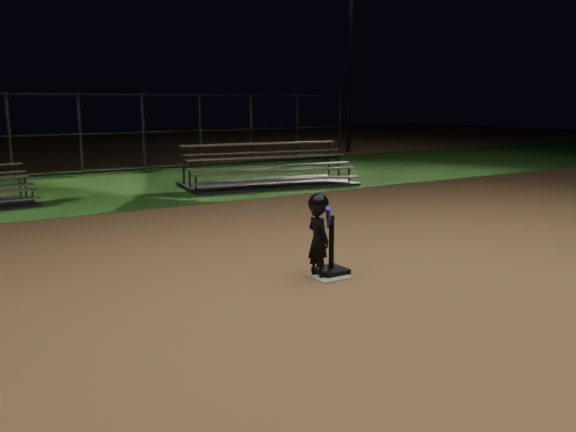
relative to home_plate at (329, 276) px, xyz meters
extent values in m
plane|color=#AB7D4D|center=(0.00, 0.00, -0.01)|extent=(80.00, 80.00, 0.00)
cube|color=#265A1D|center=(0.00, 10.00, -0.01)|extent=(60.00, 8.00, 0.01)
cube|color=beige|center=(0.00, 0.00, 0.00)|extent=(0.45, 0.45, 0.02)
cube|color=black|center=(0.10, 0.09, 0.04)|extent=(0.38, 0.38, 0.06)
cylinder|color=black|center=(0.10, 0.09, 0.43)|extent=(0.07, 0.07, 0.71)
imported|color=black|center=(-0.12, 0.07, 0.48)|extent=(0.26, 0.38, 0.99)
sphere|color=black|center=(-0.12, 0.07, 0.96)|extent=(0.27, 0.27, 0.27)
cylinder|color=#2318CE|center=(-0.07, -0.08, 0.80)|extent=(0.35, 0.43, 0.37)
cylinder|color=black|center=(0.09, 0.04, 0.66)|extent=(0.14, 0.17, 0.14)
cube|color=#ADADB2|center=(3.58, 7.22, 0.44)|extent=(4.51, 0.96, 0.05)
cube|color=#ADADB2|center=(3.53, 6.91, 0.24)|extent=(4.51, 0.96, 0.03)
cube|color=#ADADB2|center=(3.67, 7.84, 0.76)|extent=(4.51, 0.96, 0.05)
cube|color=#ADADB2|center=(3.62, 7.52, 0.55)|extent=(4.51, 0.96, 0.03)
cube|color=#ADADB2|center=(3.77, 8.45, 1.07)|extent=(4.51, 0.96, 0.05)
cube|color=#ADADB2|center=(3.72, 8.14, 0.87)|extent=(4.51, 0.96, 0.03)
cube|color=#38383D|center=(3.67, 7.84, 0.02)|extent=(4.80, 2.87, 0.07)
cube|color=#38383D|center=(0.00, 13.00, 0.04)|extent=(20.00, 0.05, 0.05)
cube|color=#38383D|center=(0.00, 13.00, 1.24)|extent=(20.00, 0.05, 0.05)
cube|color=#38383D|center=(0.00, 13.00, 2.44)|extent=(20.00, 0.05, 0.05)
cylinder|color=#38383D|center=(0.00, 13.00, 1.24)|extent=(0.08, 0.08, 2.50)
cylinder|color=#38383D|center=(5.00, 13.00, 1.24)|extent=(0.08, 0.08, 2.50)
cylinder|color=#38383D|center=(10.00, 13.00, 1.24)|extent=(0.08, 0.08, 2.50)
cylinder|color=#2D2D30|center=(12.00, 15.00, 3.99)|extent=(0.20, 0.20, 8.00)
camera|label=1|loc=(-4.44, -6.04, 2.26)|focal=37.14mm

